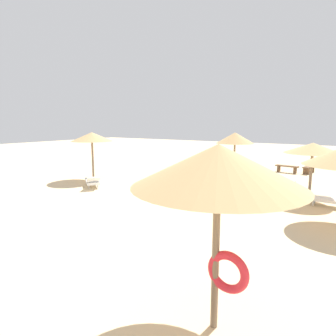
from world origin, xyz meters
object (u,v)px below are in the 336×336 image
Objects in this scene: bench_1 at (309,168)px; parasol_2 at (313,148)px; parasol_1 at (235,138)px; lounger_1 at (204,169)px; lounger_2 at (276,187)px; parasol_4 at (218,168)px; parasol_3 at (92,137)px; bench_0 at (287,168)px; lounger_0 at (335,200)px; lounger_3 at (92,181)px.

parasol_2 is at bearing -82.38° from bench_1.
parasol_1 reaches higher than lounger_1.
lounger_1 is 6.08m from lounger_2.
parasol_4 reaches higher than lounger_2.
parasol_1 is at bearing 147.42° from parasol_2.
lounger_2 is (10.09, 2.36, -2.24)m from parasol_3.
lounger_2 is 6.66m from bench_0.
lounger_1 is at bearing 153.02° from lounger_0.
parasol_3 is 7.48m from lounger_1.
parasol_3 is at bearing -131.96° from lounger_1.
lounger_1 is (-6.64, 13.00, -2.39)m from parasol_4.
lounger_0 is (5.70, -3.86, -2.15)m from parasol_1.
bench_1 is at bearing 49.55° from parasol_1.
parasol_1 is at bearing 138.54° from lounger_2.
parasol_2 is 1.33× the size of lounger_3.
parasol_1 is at bearing 145.91° from lounger_0.
parasol_2 is 2.47m from lounger_2.
parasol_2 is 0.89× the size of parasol_3.
parasol_2 reaches higher than lounger_2.
lounger_1 is 1.03× the size of lounger_3.
parasol_3 is (-6.91, -5.18, 0.09)m from parasol_1.
lounger_0 is at bearing -66.55° from bench_0.
lounger_2 is 1.25× the size of bench_0.
parasol_1 is 1.46× the size of lounger_2.
parasol_2 reaches higher than lounger_1.
parasol_1 is 13.63m from parasol_4.
parasol_4 is at bearing -82.75° from bench_0.
lounger_1 reaches higher than bench_0.
lounger_1 is (-2.14, 0.13, -2.14)m from parasol_1.
lounger_0 is at bearing -76.15° from bench_1.
lounger_3 is 1.23× the size of bench_0.
parasol_2 is 2.40m from lounger_0.
bench_1 is at bearing 21.97° from bench_0.
lounger_0 is (1.04, -0.88, -1.98)m from parasol_2.
bench_0 is (4.52, 3.66, 0.02)m from lounger_1.
parasol_2 is 7.62m from bench_1.
bench_1 is at bearing 103.85° from lounger_0.
bench_0 is at bearing 108.61° from parasol_2.
parasol_4 is 17.37m from bench_1.
parasol_2 is at bearing 10.75° from parasol_3.
parasol_3 is 0.92× the size of parasol_4.
bench_0 is 1.00× the size of bench_1.
parasol_1 is at bearing -130.45° from bench_1.
bench_1 is (5.82, 4.19, 0.02)m from lounger_1.
lounger_3 reaches higher than bench_0.
lounger_2 is at bearing 23.76° from lounger_3.
lounger_0 is 1.25× the size of bench_0.
parasol_4 is at bearing -90.93° from parasol_2.
parasol_1 is at bearing -3.53° from lounger_1.
lounger_3 is at bearing -166.16° from lounger_0.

